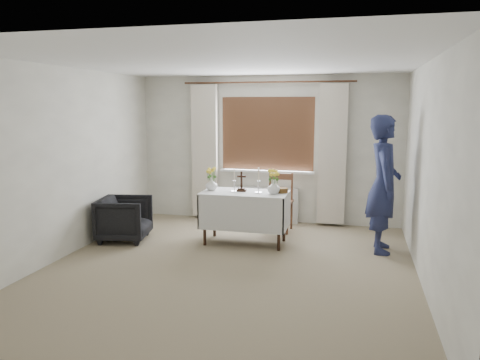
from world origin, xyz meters
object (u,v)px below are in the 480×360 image
wooden_cross (242,181)px  flower_vase_right (274,187)px  wooden_chair (278,203)px  armchair (124,219)px  altar_table (245,218)px  person (384,184)px  flower_vase_left (211,184)px

wooden_cross → flower_vase_right: 0.50m
wooden_chair → flower_vase_right: size_ratio=4.98×
armchair → flower_vase_right: 2.28m
wooden_cross → altar_table: bearing=-37.2°
wooden_chair → flower_vase_right: (0.07, -0.83, 0.39)m
wooden_chair → person: bearing=-21.5°
person → wooden_cross: bearing=89.0°
wooden_chair → flower_vase_left: 1.23m
flower_vase_left → wooden_cross: bearing=3.9°
wooden_chair → armchair: 2.40m
wooden_chair → armchair: bearing=-150.9°
person → flower_vase_left: person is taller
wooden_cross → person: bearing=-1.8°
armchair → person: bearing=-94.4°
altar_table → flower_vase_left: 0.69m
altar_table → flower_vase_right: 0.64m
wooden_cross → flower_vase_left: wooden_cross is taller
flower_vase_left → flower_vase_right: flower_vase_right is taller
person → flower_vase_right: person is taller
altar_table → flower_vase_left: bearing=178.7°
altar_table → wooden_cross: (-0.06, 0.04, 0.53)m
person → wooden_cross: 1.98m
altar_table → person: 2.00m
person → wooden_cross: (-1.98, -0.06, -0.03)m
armchair → flower_vase_right: bearing=-94.0°
wooden_chair → person: (1.56, -0.69, 0.48)m
armchair → wooden_cross: bearing=-89.6°
flower_vase_right → wooden_cross: bearing=170.8°
wooden_cross → flower_vase_right: bearing=-12.7°
flower_vase_right → wooden_chair: bearing=94.5°
wooden_chair → person: 1.77m
wooden_cross → flower_vase_right: wooden_cross is taller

